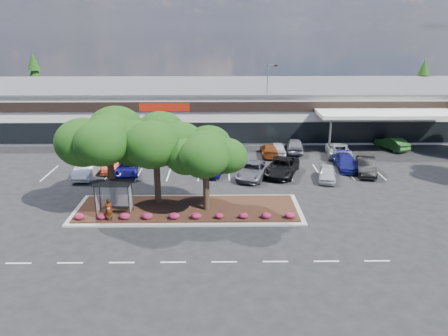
{
  "coord_description": "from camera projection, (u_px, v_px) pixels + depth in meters",
  "views": [
    {
      "loc": [
        0.47,
        -28.08,
        14.01
      ],
      "look_at": [
        0.92,
        6.98,
        2.6
      ],
      "focal_mm": 35.0,
      "sensor_mm": 36.0,
      "label": 1
    }
  ],
  "objects": [
    {
      "name": "car_17",
      "position": [
        392.0,
        143.0,
        51.9
      ],
      "size": [
        3.17,
        4.82,
        1.5
      ],
      "primitive_type": "imported",
      "rotation": [
        0.0,
        0.0,
        3.52
      ],
      "color": "#22531F",
      "rests_on": "ground"
    },
    {
      "name": "landscape_island",
      "position": [
        188.0,
        209.0,
        34.77
      ],
      "size": [
        18.0,
        6.0,
        0.26
      ],
      "color": "#989893",
      "rests_on": "ground"
    },
    {
      "name": "car_10",
      "position": [
        135.0,
        153.0,
        48.24
      ],
      "size": [
        3.19,
        5.27,
        1.43
      ],
      "primitive_type": "imported",
      "rotation": [
        0.0,
        0.0,
        3.4
      ],
      "color": "#BCBCBC",
      "rests_on": "ground"
    },
    {
      "name": "car_8",
      "position": [
        366.0,
        166.0,
        43.23
      ],
      "size": [
        2.68,
        5.12,
        1.6
      ],
      "primitive_type": "imported",
      "rotation": [
        0.0,
        0.0,
        -0.21
      ],
      "color": "black",
      "rests_on": "ground"
    },
    {
      "name": "lane_markings",
      "position": [
        212.0,
        183.0,
        40.94
      ],
      "size": [
        33.12,
        20.06,
        0.01
      ],
      "color": "silver",
      "rests_on": "ground"
    },
    {
      "name": "car_7",
      "position": [
        346.0,
        162.0,
        44.79
      ],
      "size": [
        2.21,
        5.0,
        1.43
      ],
      "primitive_type": "imported",
      "rotation": [
        0.0,
        0.0,
        -0.04
      ],
      "color": "navy",
      "rests_on": "ground"
    },
    {
      "name": "island_tree_mid",
      "position": [
        156.0,
        159.0,
        34.71
      ],
      "size": [
        6.6,
        6.6,
        7.32
      ],
      "primitive_type": null,
      "color": "#0E370C",
      "rests_on": "landscape_island"
    },
    {
      "name": "conifer_north_east",
      "position": [
        422.0,
        87.0,
        71.89
      ],
      "size": [
        3.96,
        3.96,
        9.0
      ],
      "primitive_type": "cone",
      "color": "#0E370C",
      "rests_on": "ground"
    },
    {
      "name": "car_9",
      "position": [
        131.0,
        147.0,
        50.45
      ],
      "size": [
        1.96,
        4.18,
        1.33
      ],
      "primitive_type": "imported",
      "rotation": [
        0.0,
        0.0,
        3.0
      ],
      "color": "white",
      "rests_on": "ground"
    },
    {
      "name": "car_11",
      "position": [
        172.0,
        155.0,
        47.51
      ],
      "size": [
        2.04,
        4.27,
        1.35
      ],
      "primitive_type": "imported",
      "rotation": [
        0.0,
        0.0,
        3.29
      ],
      "color": "#151A54",
      "rests_on": "ground"
    },
    {
      "name": "car_6",
      "position": [
        327.0,
        173.0,
        41.47
      ],
      "size": [
        2.42,
        4.25,
        1.36
      ],
      "primitive_type": "imported",
      "rotation": [
        0.0,
        0.0,
        -0.21
      ],
      "color": "#B9B9B9",
      "rests_on": "ground"
    },
    {
      "name": "shrub_row",
      "position": [
        186.0,
        216.0,
        32.65
      ],
      "size": [
        17.0,
        0.8,
        0.5
      ],
      "primitive_type": null,
      "color": "maroon",
      "rests_on": "landscape_island"
    },
    {
      "name": "car_15",
      "position": [
        295.0,
        145.0,
        50.75
      ],
      "size": [
        2.54,
        5.02,
        1.64
      ],
      "primitive_type": "imported",
      "rotation": [
        0.0,
        0.0,
        3.01
      ],
      "color": "slate",
      "rests_on": "ground"
    },
    {
      "name": "car_5",
      "position": [
        282.0,
        167.0,
        43.01
      ],
      "size": [
        4.49,
        6.38,
        1.62
      ],
      "primitive_type": "imported",
      "rotation": [
        0.0,
        0.0,
        -0.35
      ],
      "color": "black",
      "rests_on": "ground"
    },
    {
      "name": "island_tree_west",
      "position": [
        110.0,
        159.0,
        33.91
      ],
      "size": [
        7.2,
        7.2,
        7.89
      ],
      "primitive_type": null,
      "color": "#0E370C",
      "rests_on": "landscape_island"
    },
    {
      "name": "conifer_north_west",
      "position": [
        36.0,
        83.0,
        72.86
      ],
      "size": [
        4.4,
        4.4,
        10.0
      ],
      "primitive_type": "cone",
      "color": "#0E370C",
      "rests_on": "ground"
    },
    {
      "name": "light_pole",
      "position": [
        267.0,
        108.0,
        54.31
      ],
      "size": [
        1.43,
        0.56,
        9.7
      ],
      "rotation": [
        0.0,
        0.0,
        0.14
      ],
      "color": "#989893",
      "rests_on": "ground"
    },
    {
      "name": "car_0",
      "position": [
        87.0,
        168.0,
        42.49
      ],
      "size": [
        1.83,
        5.07,
        1.66
      ],
      "primitive_type": "imported",
      "rotation": [
        0.0,
        0.0,
        -0.01
      ],
      "color": "#B3B6BF",
      "rests_on": "ground"
    },
    {
      "name": "car_2",
      "position": [
        126.0,
        168.0,
        43.15
      ],
      "size": [
        3.03,
        5.14,
        1.34
      ],
      "primitive_type": "imported",
      "rotation": [
        0.0,
        0.0,
        0.17
      ],
      "color": "navy",
      "rests_on": "ground"
    },
    {
      "name": "bus_shelter",
      "position": [
        114.0,
        189.0,
        33.03
      ],
      "size": [
        2.75,
        1.55,
        2.59
      ],
      "color": "black",
      "rests_on": "landscape_island"
    },
    {
      "name": "island_tree_east",
      "position": [
        206.0,
        170.0,
        33.46
      ],
      "size": [
        5.8,
        5.8,
        6.5
      ],
      "primitive_type": null,
      "color": "#0E370C",
      "rests_on": "landscape_island"
    },
    {
      "name": "car_1",
      "position": [
        115.0,
        164.0,
        44.18
      ],
      "size": [
        1.96,
        4.6,
        1.48
      ],
      "primitive_type": "imported",
      "rotation": [
        0.0,
        0.0,
        -0.09
      ],
      "color": "maroon",
      "rests_on": "ground"
    },
    {
      "name": "car_3",
      "position": [
        215.0,
        166.0,
        43.3
      ],
      "size": [
        3.21,
        4.94,
        1.56
      ],
      "primitive_type": "imported",
      "rotation": [
        0.0,
        0.0,
        -0.33
      ],
      "color": "#141756",
      "rests_on": "ground"
    },
    {
      "name": "ground",
      "position": [
        212.0,
        233.0,
        31.03
      ],
      "size": [
        160.0,
        160.0,
        0.0
      ],
      "primitive_type": "plane",
      "color": "black",
      "rests_on": "ground"
    },
    {
      "name": "car_14",
      "position": [
        277.0,
        149.0,
        49.75
      ],
      "size": [
        1.82,
        4.31,
        1.46
      ],
      "primitive_type": "imported",
      "rotation": [
        0.0,
        0.0,
        3.12
      ],
      "color": "#BBBBBB",
      "rests_on": "ground"
    },
    {
      "name": "person_waiting",
      "position": [
        108.0,
        210.0,
        32.21
      ],
      "size": [
        0.69,
        0.52,
        1.69
      ],
      "primitive_type": "imported",
      "rotation": [
        0.0,
        0.0,
        3.35
      ],
      "color": "#594C47",
      "rests_on": "landscape_island"
    },
    {
      "name": "retail_store",
      "position": [
        216.0,
        106.0,
        62.29
      ],
      "size": [
        80.4,
        25.2,
        6.25
      ],
      "color": "white",
      "rests_on": "ground"
    },
    {
      "name": "car_4",
      "position": [
        253.0,
        170.0,
        42.16
      ],
      "size": [
        4.22,
        5.9,
        1.49
      ],
      "primitive_type": "imported",
      "rotation": [
        0.0,
        0.0,
        -0.36
      ],
      "color": "#5C5A62",
      "rests_on": "ground"
    },
    {
      "name": "car_16",
      "position": [
        338.0,
        150.0,
        49.22
      ],
      "size": [
        3.24,
        5.79,
        1.53
      ],
      "primitive_type": "imported",
      "rotation": [
        0.0,
        0.0,
        3.01
      ],
      "color": "#A7AEB3",
      "rests_on": "ground"
    },
    {
      "name": "car_13",
      "position": [
        269.0,
        150.0,
        49.4
      ],
      "size": [
        1.94,
        4.63,
        1.34
      ],
      "primitive_type": "imported",
      "rotation": [
        0.0,
        0.0,
        3.13
      ],
      "color": "brown",
      "rests_on": "ground"
    },
    {
      "name": "car_12",
      "position": [
        199.0,
        151.0,
        48.49
      ],
      "size": [
        4.15,
        6.27,
        1.69
      ],
      "primitive_type": "imported",
      "rotation": [
        0.0,
        0.0,
        2.81
      ],
      "color": "maroon",
      "rests_on": "ground"
    }
  ]
}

